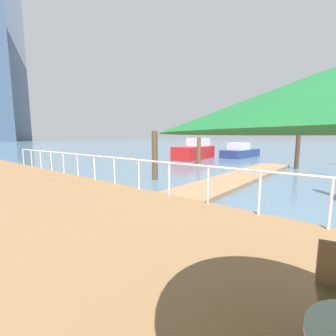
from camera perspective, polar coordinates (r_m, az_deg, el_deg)
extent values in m
plane|color=slate|center=(17.56, -20.98, -0.06)|extent=(300.00, 300.00, 0.00)
cube|color=#93704C|center=(12.98, 17.99, -2.14)|extent=(13.73, 2.00, 0.18)
cylinder|color=white|center=(5.58, 35.81, -7.40)|extent=(0.06, 0.06, 1.05)
cylinder|color=white|center=(5.81, 22.07, -5.92)|extent=(0.06, 0.06, 1.05)
cylinder|color=white|center=(6.34, 10.07, -4.35)|extent=(0.06, 0.06, 1.05)
cylinder|color=white|center=(7.10, 0.31, -2.92)|extent=(0.06, 0.06, 1.05)
cylinder|color=white|center=(8.03, -7.36, -1.73)|extent=(0.06, 0.06, 1.05)
cylinder|color=white|center=(9.07, -13.36, -0.78)|extent=(0.06, 0.06, 1.05)
cylinder|color=white|center=(10.20, -18.07, -0.02)|extent=(0.06, 0.06, 1.05)
cylinder|color=white|center=(11.38, -21.83, 0.58)|extent=(0.06, 0.06, 1.05)
cylinder|color=white|center=(12.60, -24.87, 1.06)|extent=(0.06, 0.06, 1.05)
cylinder|color=white|center=(13.85, -27.37, 1.46)|extent=(0.06, 0.06, 1.05)
cylinder|color=white|center=(15.12, -29.45, 1.79)|extent=(0.06, 0.06, 1.05)
cylinder|color=white|center=(16.42, -31.20, 2.06)|extent=(0.06, 0.06, 1.05)
cylinder|color=white|center=(17.72, -32.70, 2.30)|extent=(0.06, 0.06, 1.05)
cylinder|color=white|center=(6.25, 10.18, 0.36)|extent=(0.06, 27.61, 0.06)
cylinder|color=#473826|center=(18.44, 29.89, 3.81)|extent=(0.29, 0.29, 2.59)
cylinder|color=brown|center=(11.93, -3.35, 3.17)|extent=(0.31, 0.31, 2.57)
cylinder|color=brown|center=(19.30, 7.78, 4.37)|extent=(0.33, 0.33, 2.22)
cube|color=navy|center=(26.89, 17.87, 3.55)|extent=(5.89, 2.49, 0.85)
cube|color=white|center=(26.35, 17.42, 5.26)|extent=(2.32, 1.85, 0.77)
cube|color=red|center=(23.53, 6.61, 3.87)|extent=(5.92, 2.54, 1.30)
cube|color=white|center=(24.33, 7.71, 6.52)|extent=(2.45, 1.83, 0.86)
cube|color=slate|center=(168.82, -34.60, 20.16)|extent=(12.22, 8.33, 84.30)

